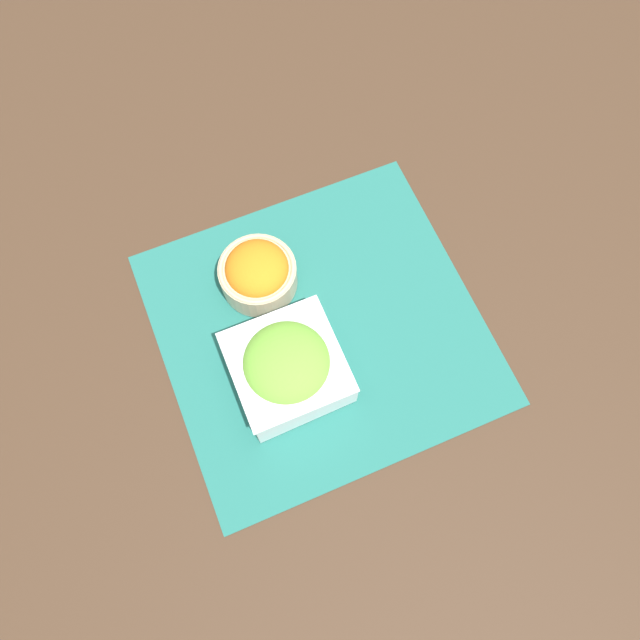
% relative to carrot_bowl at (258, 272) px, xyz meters
% --- Properties ---
extents(ground_plane, '(3.00, 3.00, 0.00)m').
position_rel_carrot_bowl_xyz_m(ground_plane, '(0.11, 0.06, -0.04)').
color(ground_plane, '#422D1E').
extents(placemat, '(0.46, 0.47, 0.00)m').
position_rel_carrot_bowl_xyz_m(placemat, '(0.11, 0.06, -0.04)').
color(placemat, '#236B60').
rests_on(placemat, ground_plane).
extents(carrot_bowl, '(0.12, 0.12, 0.08)m').
position_rel_carrot_bowl_xyz_m(carrot_bowl, '(0.00, 0.00, 0.00)').
color(carrot_bowl, '#C6B28E').
rests_on(carrot_bowl, placemat).
extents(lettuce_bowl, '(0.15, 0.15, 0.09)m').
position_rel_carrot_bowl_xyz_m(lettuce_bowl, '(0.16, -0.01, 0.01)').
color(lettuce_bowl, white).
rests_on(lettuce_bowl, placemat).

